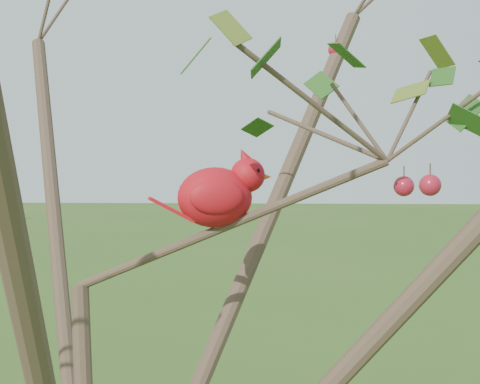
{
  "coord_description": "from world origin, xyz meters",
  "views": [
    {
      "loc": [
        0.35,
        -1.21,
        2.19
      ],
      "look_at": [
        0.27,
        0.09,
        2.14
      ],
      "focal_mm": 50.0,
      "sensor_mm": 36.0,
      "label": 1
    }
  ],
  "objects": [
    {
      "name": "distant_trees",
      "position": [
        -0.83,
        23.46,
        1.48
      ],
      "size": [
        45.28,
        15.43,
        3.29
      ],
      "color": "#3C2D20",
      "rests_on": "ground"
    },
    {
      "name": "crabapple_tree",
      "position": [
        0.03,
        -0.02,
        2.12
      ],
      "size": [
        2.35,
        2.05,
        2.95
      ],
      "color": "#3C2D20",
      "rests_on": "ground"
    },
    {
      "name": "cardinal",
      "position": [
        0.23,
        0.08,
        2.14
      ],
      "size": [
        0.24,
        0.15,
        0.17
      ],
      "rotation": [
        0.0,
        0.0,
        0.3
      ],
      "color": "red",
      "rests_on": "ground"
    }
  ]
}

